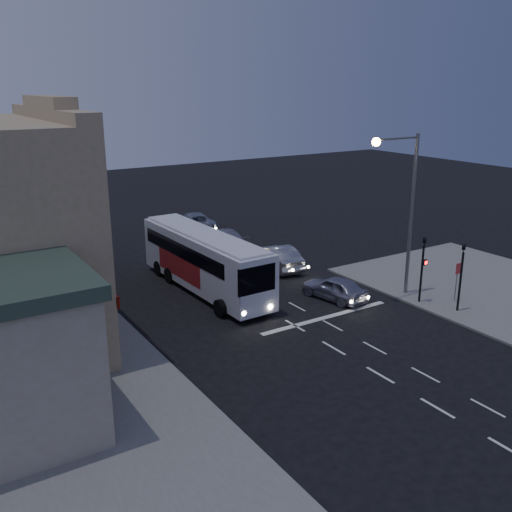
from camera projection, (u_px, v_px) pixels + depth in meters
ground at (320, 340)px, 26.95m from camera, size 120.00×120.00×0.00m
road_markings at (300, 312)px, 30.28m from camera, size 8.00×30.55×0.01m
tour_bus at (204, 260)px, 32.95m from camera, size 2.73×11.45×3.50m
car_suv at (335, 288)px, 31.91m from camera, size 2.30×4.19×1.35m
car_sedan_a at (278, 257)px, 37.31m from camera, size 2.36×4.89×1.54m
car_sedan_b at (224, 239)px, 41.59m from camera, size 2.99×5.63×1.55m
car_sedan_c at (193, 221)px, 47.13m from camera, size 3.17×5.68×1.50m
traffic_signal_main at (423, 262)px, 30.79m from camera, size 0.25×0.35×4.10m
traffic_signal_side at (462, 269)px, 29.55m from camera, size 0.18×0.15×4.10m
regulatory_sign at (458, 276)px, 31.08m from camera, size 0.45×0.12×2.20m
streetlight at (404, 197)px, 30.85m from camera, size 3.32×0.44×9.00m
street_tree at (53, 210)px, 33.58m from camera, size 4.00×4.00×6.20m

